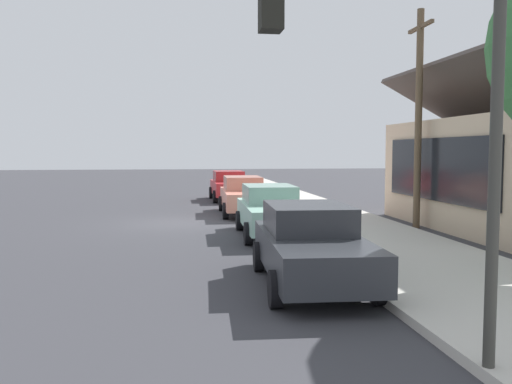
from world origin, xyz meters
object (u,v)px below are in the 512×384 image
object	(u,v)px
car_seafoam	(271,210)
traffic_light_main	(408,78)
car_charcoal	(311,244)
fire_hydrant_red	(269,197)
car_coral	(243,195)
car_cherry	(229,185)
utility_pole_wooden	(419,115)

from	to	relation	value
car_seafoam	traffic_light_main	bearing A→B (deg)	-0.36
car_charcoal	fire_hydrant_red	size ratio (longest dim) A/B	6.70
car_coral	traffic_light_main	xyz separation A→B (m)	(17.10, -0.15, 2.68)
car_seafoam	fire_hydrant_red	world-z (taller)	car_seafoam
car_charcoal	fire_hydrant_red	bearing A→B (deg)	176.46
car_cherry	fire_hydrant_red	bearing A→B (deg)	18.99
car_seafoam	car_coral	bearing A→B (deg)	-177.11
car_charcoal	car_cherry	bearing A→B (deg)	-177.60
car_coral	utility_pole_wooden	size ratio (longest dim) A/B	0.65
car_cherry	car_coral	xyz separation A→B (m)	(6.61, 0.01, 0.00)
car_cherry	car_coral	world-z (taller)	same
car_charcoal	utility_pole_wooden	world-z (taller)	utility_pole_wooden
car_cherry	fire_hydrant_red	distance (m)	4.50
traffic_light_main	car_cherry	bearing A→B (deg)	179.66
car_charcoal	utility_pole_wooden	size ratio (longest dim) A/B	0.63
traffic_light_main	utility_pole_wooden	xyz separation A→B (m)	(-12.15, 5.66, 0.44)
utility_pole_wooden	car_charcoal	bearing A→B (deg)	-37.04
car_cherry	car_coral	bearing A→B (deg)	-0.69
car_seafoam	utility_pole_wooden	size ratio (longest dim) A/B	0.64
car_coral	utility_pole_wooden	distance (m)	8.03
car_coral	car_seafoam	world-z (taller)	same
car_cherry	fire_hydrant_red	size ratio (longest dim) A/B	6.31
car_coral	traffic_light_main	bearing A→B (deg)	0.78
car_coral	utility_pole_wooden	world-z (taller)	utility_pole_wooden
car_cherry	fire_hydrant_red	xyz separation A→B (m)	(4.23, 1.52, -0.32)
traffic_light_main	utility_pole_wooden	size ratio (longest dim) A/B	0.69
car_seafoam	fire_hydrant_red	distance (m)	8.53
car_seafoam	traffic_light_main	size ratio (longest dim) A/B	0.92
utility_pole_wooden	car_coral	bearing A→B (deg)	-131.96
car_cherry	traffic_light_main	size ratio (longest dim) A/B	0.86
car_charcoal	traffic_light_main	xyz separation A→B (m)	(4.76, -0.08, 2.67)
car_coral	fire_hydrant_red	xyz separation A→B (m)	(-2.39, 1.51, -0.32)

